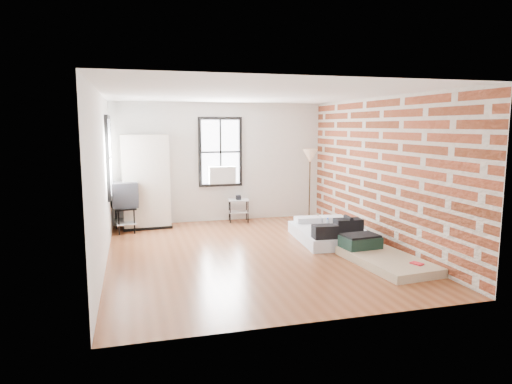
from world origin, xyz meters
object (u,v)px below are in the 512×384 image
object	(u,v)px
wardrobe	(146,182)
mattress_main	(331,233)
mattress_bare	(380,256)
floor_lamp	(310,159)
tv_stand	(124,196)
side_table	(238,204)

from	to	relation	value
wardrobe	mattress_main	bearing A→B (deg)	-34.47
mattress_bare	wardrobe	bearing A→B (deg)	129.09
wardrobe	floor_lamp	size ratio (longest dim) A/B	1.22
mattress_main	tv_stand	bearing A→B (deg)	158.54
side_table	floor_lamp	distance (m)	2.06
mattress_bare	floor_lamp	bearing A→B (deg)	81.23
mattress_bare	side_table	bearing A→B (deg)	106.72
wardrobe	tv_stand	size ratio (longest dim) A/B	1.93
mattress_bare	floor_lamp	world-z (taller)	floor_lamp
mattress_bare	wardrobe	size ratio (longest dim) A/B	0.88
side_table	wardrobe	bearing A→B (deg)	-178.11
floor_lamp	mattress_main	bearing A→B (deg)	-100.55
floor_lamp	tv_stand	size ratio (longest dim) A/B	1.59
mattress_bare	wardrobe	distance (m)	5.33
side_table	floor_lamp	bearing A→B (deg)	-2.26
wardrobe	tv_stand	distance (m)	0.59
tv_stand	side_table	bearing A→B (deg)	0.45
tv_stand	mattress_main	bearing A→B (deg)	-32.61
wardrobe	floor_lamp	xyz separation A→B (m)	(3.90, 0.00, 0.43)
wardrobe	floor_lamp	distance (m)	3.92
mattress_bare	tv_stand	xyz separation A→B (m)	(-4.13, 3.51, 0.66)
side_table	floor_lamp	world-z (taller)	floor_lamp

